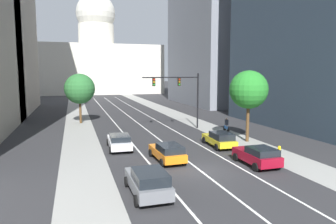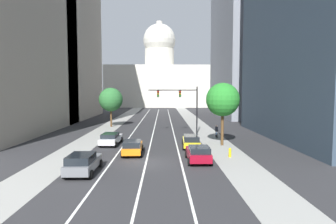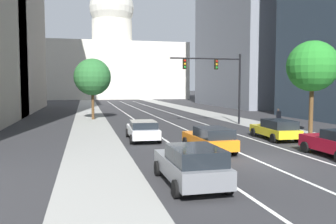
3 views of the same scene
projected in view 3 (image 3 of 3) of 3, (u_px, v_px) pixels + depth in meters
ground_plane at (139, 109)px, 56.55m from camera, size 400.00×400.00×0.00m
sidewalk_left at (89, 112)px, 49.86m from camera, size 3.56×130.00×0.01m
sidewalk_right at (195, 111)px, 53.53m from camera, size 3.56×130.00×0.01m
lane_stripe_left at (132, 118)px, 41.29m from camera, size 0.16×90.00×0.01m
lane_stripe_center at (158, 117)px, 42.00m from camera, size 0.16×90.00×0.01m
lane_stripe_right at (182, 117)px, 42.71m from camera, size 0.16×90.00×0.01m
capitol_building at (112, 62)px, 107.77m from camera, size 42.10×25.24×35.17m
car_white at (143, 130)px, 24.40m from camera, size 2.21×4.85×1.40m
car_yellow at (276, 129)px, 24.71m from camera, size 2.14×4.63×1.44m
car_orange at (210, 139)px, 20.17m from camera, size 2.12×4.58×1.45m
car_gray at (191, 164)px, 13.31m from camera, size 2.11×4.50×1.57m
traffic_signal_mast at (219, 74)px, 34.05m from camera, size 7.20×0.39×6.92m
cyclist at (278, 118)px, 31.92m from camera, size 0.37×1.70×1.72m
street_tree_near_right at (312, 66)px, 26.50m from camera, size 3.85×3.85×7.23m
street_tree_near_left at (92, 77)px, 39.40m from camera, size 4.15×4.15×6.88m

